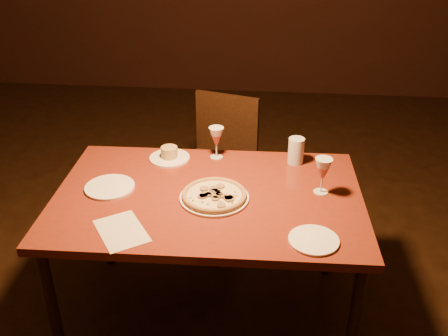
{
  "coord_description": "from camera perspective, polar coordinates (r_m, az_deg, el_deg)",
  "views": [
    {
      "loc": [
        0.5,
        -1.67,
        1.88
      ],
      "look_at": [
        0.31,
        0.23,
        0.83
      ],
      "focal_mm": 40.0,
      "sensor_mm": 36.0,
      "label": 1
    }
  ],
  "objects": [
    {
      "name": "dining_table",
      "position": [
        2.23,
        -1.81,
        -4.41
      ],
      "size": [
        1.37,
        0.9,
        0.72
      ],
      "rotation": [
        0.0,
        0.0,
        0.03
      ],
      "color": "maroon",
      "rests_on": "floor"
    },
    {
      "name": "water_tumbler",
      "position": [
        2.45,
        8.23,
        1.97
      ],
      "size": [
        0.08,
        0.08,
        0.13
      ],
      "primitive_type": "cylinder",
      "color": "silver",
      "rests_on": "dining_table"
    },
    {
      "name": "ramekin_saucer",
      "position": [
        2.49,
        -6.25,
        1.48
      ],
      "size": [
        0.2,
        0.2,
        0.06
      ],
      "color": "white",
      "rests_on": "dining_table"
    },
    {
      "name": "chair_far",
      "position": [
        3.04,
        -0.5,
        1.23
      ],
      "size": [
        0.5,
        0.5,
        0.83
      ],
      "rotation": [
        0.0,
        0.0,
        -0.28
      ],
      "color": "black",
      "rests_on": "floor"
    },
    {
      "name": "pizza_plate",
      "position": [
        2.15,
        -1.12,
        -3.14
      ],
      "size": [
        0.3,
        0.3,
        0.03
      ],
      "color": "white",
      "rests_on": "dining_table"
    },
    {
      "name": "side_plate_left",
      "position": [
        2.29,
        -12.93,
        -2.15
      ],
      "size": [
        0.22,
        0.22,
        0.01
      ],
      "primitive_type": "cylinder",
      "color": "white",
      "rests_on": "dining_table"
    },
    {
      "name": "wine_glass_far",
      "position": [
        2.46,
        -0.88,
        2.92
      ],
      "size": [
        0.07,
        0.07,
        0.16
      ],
      "primitive_type": null,
      "color": "#B5514B",
      "rests_on": "dining_table"
    },
    {
      "name": "side_plate_near",
      "position": [
        1.94,
        10.21,
        -8.11
      ],
      "size": [
        0.19,
        0.19,
        0.01
      ],
      "primitive_type": "cylinder",
      "color": "white",
      "rests_on": "dining_table"
    },
    {
      "name": "wine_glass_right",
      "position": [
        2.21,
        11.18,
        -0.88
      ],
      "size": [
        0.08,
        0.08,
        0.17
      ],
      "primitive_type": null,
      "color": "#B5514B",
      "rests_on": "dining_table"
    },
    {
      "name": "menu_card",
      "position": [
        2.01,
        -11.64,
        -7.05
      ],
      "size": [
        0.27,
        0.29,
        0.0
      ],
      "primitive_type": "cube",
      "rotation": [
        0.0,
        0.0,
        0.6
      ],
      "color": "beige",
      "rests_on": "dining_table"
    }
  ]
}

